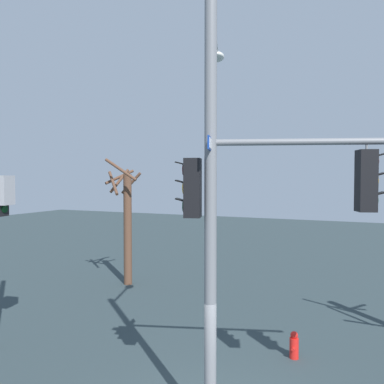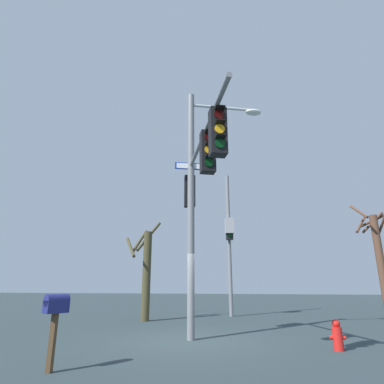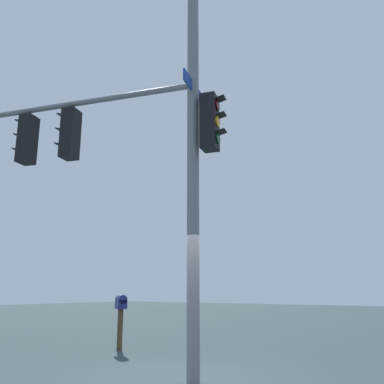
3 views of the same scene
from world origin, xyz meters
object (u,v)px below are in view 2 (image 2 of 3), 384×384
fire_hydrant (337,336)px  bare_tree_across_street (379,257)px  mailbox (56,310)px  bare_tree_corner (146,270)px

fire_hydrant → bare_tree_across_street: size_ratio=0.13×
fire_hydrant → mailbox: (5.94, 2.95, 0.76)m
mailbox → bare_tree_across_street: size_ratio=0.25×
mailbox → bare_tree_corner: bare_tree_corner is taller
fire_hydrant → bare_tree_corner: size_ratio=0.16×
mailbox → bare_tree_corner: size_ratio=0.31×
fire_hydrant → bare_tree_across_street: bare_tree_across_street is taller
fire_hydrant → bare_tree_corner: 8.70m
bare_tree_across_street → mailbox: bearing=47.1°
fire_hydrant → bare_tree_corner: bare_tree_corner is taller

